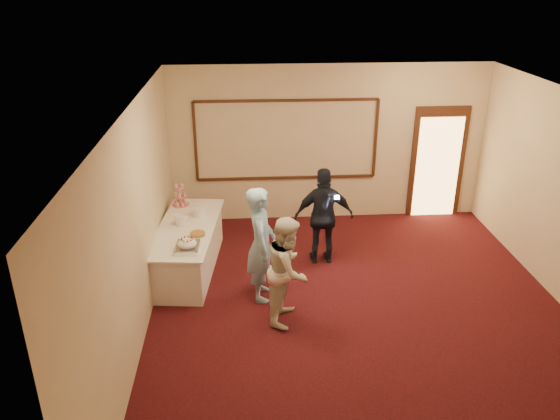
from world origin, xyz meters
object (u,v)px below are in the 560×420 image
object	(u,v)px
cupcake_stand	(180,197)
tart	(198,234)
pavlova_tray	(187,245)
buffet_table	(188,248)
guest	(324,216)
woman	(288,270)
man	(261,244)
plate_stack_b	(199,212)
plate_stack_a	(181,221)

from	to	relation	value
cupcake_stand	tart	distance (m)	1.30
pavlova_tray	buffet_table	bearing A→B (deg)	96.04
guest	woman	bearing A→B (deg)	65.88
man	plate_stack_b	bearing A→B (deg)	39.86
cupcake_stand	plate_stack_b	world-z (taller)	cupcake_stand
plate_stack_a	guest	bearing A→B (deg)	1.53
cupcake_stand	man	xyz separation A→B (m)	(1.34, -1.80, -0.05)
buffet_table	guest	xyz separation A→B (m)	(2.22, 0.12, 0.44)
cupcake_stand	man	size ratio (longest dim) A/B	0.25
plate_stack_b	guest	xyz separation A→B (m)	(2.05, -0.27, -0.03)
plate_stack_b	woman	distance (m)	2.29
tart	woman	bearing A→B (deg)	-41.10
cupcake_stand	plate_stack_b	xyz separation A→B (m)	(0.36, -0.51, -0.07)
plate_stack_a	man	world-z (taller)	man
plate_stack_a	woman	size ratio (longest dim) A/B	0.13
plate_stack_a	tart	world-z (taller)	plate_stack_a
buffet_table	plate_stack_a	distance (m)	0.48
tart	cupcake_stand	bearing A→B (deg)	107.06
plate_stack_b	man	xyz separation A→B (m)	(0.98, -1.29, 0.03)
buffet_table	plate_stack_b	size ratio (longest dim) A/B	12.05
cupcake_stand	woman	size ratio (longest dim) A/B	0.28
woman	cupcake_stand	bearing A→B (deg)	52.17
pavlova_tray	guest	world-z (taller)	guest
pavlova_tray	plate_stack_a	xyz separation A→B (m)	(-0.17, 0.85, 0.01)
buffet_table	cupcake_stand	size ratio (longest dim) A/B	5.55
cupcake_stand	guest	world-z (taller)	guest
pavlova_tray	cupcake_stand	bearing A→B (deg)	98.89
buffet_table	man	size ratio (longest dim) A/B	1.37
man	woman	bearing A→B (deg)	-146.67
man	woman	world-z (taller)	man
pavlova_tray	cupcake_stand	distance (m)	1.71
plate_stack_a	guest	distance (m)	2.31
cupcake_stand	woman	distance (m)	2.92
cupcake_stand	plate_stack_a	size ratio (longest dim) A/B	2.22
plate_stack_a	plate_stack_b	bearing A→B (deg)	51.37
tart	buffet_table	bearing A→B (deg)	120.25
buffet_table	guest	bearing A→B (deg)	3.13
cupcake_stand	man	distance (m)	2.24
plate_stack_a	plate_stack_b	distance (m)	0.42
man	woman	xyz separation A→B (m)	(0.35, -0.58, -0.10)
buffet_table	pavlova_tray	world-z (taller)	pavlova_tray
cupcake_stand	pavlova_tray	bearing A→B (deg)	-81.11
man	guest	bearing A→B (deg)	-43.71
pavlova_tray	woman	size ratio (longest dim) A/B	0.31
guest	tart	bearing A→B (deg)	13.07
pavlova_tray	guest	distance (m)	2.33
pavlova_tray	plate_stack_b	size ratio (longest dim) A/B	2.45
buffet_table	cupcake_stand	xyz separation A→B (m)	(-0.18, 0.90, 0.54)
tart	man	world-z (taller)	man
pavlova_tray	plate_stack_a	size ratio (longest dim) A/B	2.50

